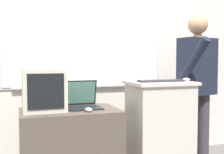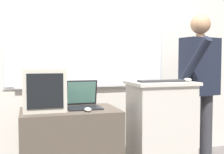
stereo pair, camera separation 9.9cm
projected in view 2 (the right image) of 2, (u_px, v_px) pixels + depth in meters
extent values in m
cube|color=beige|center=(92.00, 41.00, 3.34)|extent=(6.40, 0.12, 2.82)
cube|color=#B7B7BC|center=(88.00, 42.00, 3.26)|extent=(1.88, 0.02, 1.06)
cube|color=white|center=(88.00, 42.00, 3.25)|extent=(1.83, 0.02, 1.01)
cube|color=#B7B7BC|center=(89.00, 86.00, 3.27)|extent=(1.65, 0.04, 0.02)
cube|color=#BCB7AD|center=(160.00, 133.00, 2.74)|extent=(0.57, 0.43, 0.94)
cube|color=#BCB7AD|center=(161.00, 83.00, 2.71)|extent=(0.62, 0.47, 0.03)
cube|color=#4C4238|center=(70.00, 150.00, 2.52)|extent=(0.86, 0.55, 0.74)
cylinder|color=#333338|center=(191.00, 133.00, 2.97)|extent=(0.13, 0.13, 0.81)
cylinder|color=#333338|center=(206.00, 131.00, 3.08)|extent=(0.13, 0.13, 0.81)
cube|color=black|center=(200.00, 67.00, 2.99)|extent=(0.44, 0.30, 0.61)
cylinder|color=tan|center=(200.00, 36.00, 2.97)|extent=(0.09, 0.09, 0.04)
sphere|color=tan|center=(201.00, 24.00, 2.96)|extent=(0.21, 0.21, 0.21)
cylinder|color=black|center=(194.00, 63.00, 2.71)|extent=(0.17, 0.43, 0.51)
cylinder|color=black|center=(215.00, 69.00, 3.10)|extent=(0.08, 0.08, 0.58)
cube|color=black|center=(84.00, 108.00, 2.54)|extent=(0.30, 0.23, 0.01)
cube|color=black|center=(81.00, 93.00, 2.67)|extent=(0.30, 0.07, 0.24)
cube|color=#4C7A6B|center=(82.00, 92.00, 2.66)|extent=(0.27, 0.05, 0.21)
cube|color=#2D2D30|center=(161.00, 81.00, 2.65)|extent=(0.45, 0.12, 0.02)
ellipsoid|color=silver|center=(88.00, 109.00, 2.39)|extent=(0.06, 0.10, 0.03)
ellipsoid|color=silver|center=(188.00, 80.00, 2.73)|extent=(0.06, 0.10, 0.03)
cube|color=#BCB7A8|center=(44.00, 89.00, 2.48)|extent=(0.36, 0.41, 0.37)
cube|color=black|center=(45.00, 91.00, 2.28)|extent=(0.29, 0.01, 0.29)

